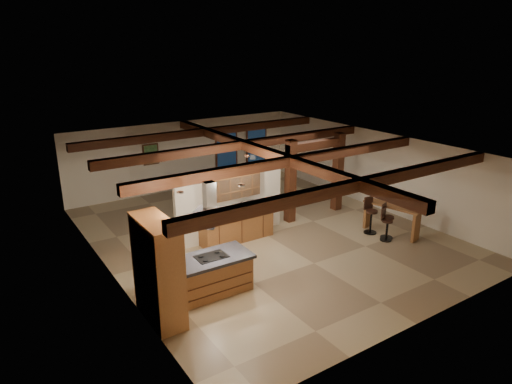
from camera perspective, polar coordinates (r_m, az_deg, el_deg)
ground at (r=15.03m, az=1.11°, el=-5.30°), size 12.00×12.00×0.00m
room_walls at (r=14.41m, az=1.16°, el=1.20°), size 12.00×12.00×12.00m
ceiling_beams at (r=14.15m, az=1.18°, el=5.00°), size 10.00×12.00×0.28m
timber_posts at (r=16.27m, az=7.43°, el=3.00°), size 2.50×0.30×2.90m
partition_wall at (r=14.51m, az=-3.24°, el=-1.52°), size 3.80×0.18×2.20m
pantry_cabinet at (r=10.45m, az=-12.13°, el=-9.57°), size 0.67×1.60×2.40m
back_counter at (r=14.43m, az=-2.41°, el=-4.30°), size 2.50×0.66×0.94m
upper_display_cabinet at (r=14.12m, az=-2.90°, el=1.12°), size 1.80×0.36×0.95m
range_hood at (r=11.06m, az=-5.71°, el=-4.29°), size 1.10×1.10×1.40m
back_windows at (r=20.77m, az=-1.80°, el=5.73°), size 2.70×0.07×1.70m
framed_art at (r=18.88m, az=-13.01°, el=4.62°), size 0.65×0.05×0.85m
recessed_cans at (r=11.23m, az=-3.86°, el=2.00°), size 3.16×2.46×0.03m
kitchen_island at (r=11.61m, az=-5.51°, el=-10.16°), size 2.00×1.08×0.99m
dining_table at (r=16.74m, az=-5.74°, el=-1.56°), size 2.22×1.56×0.71m
sofa at (r=20.21m, az=-0.87°, el=1.79°), size 2.00×1.30×0.54m
microwave at (r=14.45m, az=-0.81°, el=-1.72°), size 0.48×0.33×0.26m
bar_counter at (r=15.47m, az=16.60°, el=-2.72°), size 0.90×1.95×0.99m
side_table at (r=21.06m, az=1.42°, el=2.41°), size 0.54×0.54×0.50m
table_lamp at (r=20.94m, az=1.43°, el=3.70°), size 0.29×0.29×0.34m
bar_stool_a at (r=14.96m, az=15.93°, el=-3.93°), size 0.40×0.41×1.05m
bar_stool_b at (r=15.13m, az=16.01°, el=-3.51°), size 0.42×0.43×1.13m
bar_stool_c at (r=15.39m, az=14.11°, el=-2.82°), size 0.42×0.42×1.21m
dining_chairs at (r=16.64m, az=-5.77°, el=-0.57°), size 2.54×2.54×1.30m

